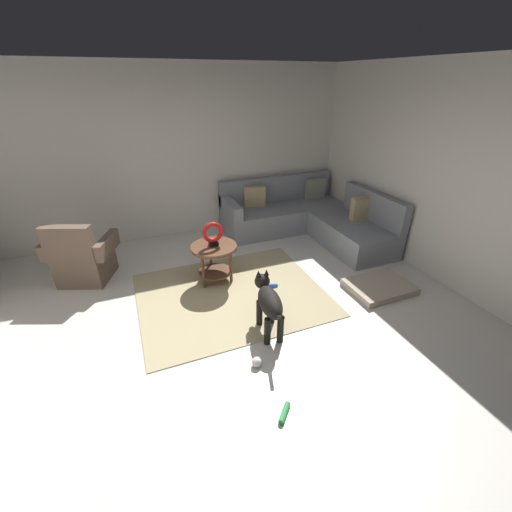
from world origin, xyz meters
The scene contains 13 objects.
ground_plane centered at (0.00, 0.00, -0.05)m, with size 6.00×6.00×0.10m, color silver.
wall_back centered at (0.00, 2.94, 1.35)m, with size 6.00×0.12×2.70m, color silver.
wall_right centered at (2.94, 0.00, 1.35)m, with size 0.12×6.00×2.70m, color silver.
area_rug centered at (0.15, 0.70, 0.01)m, with size 2.30×1.90×0.01m, color tan.
sectional_couch centered at (1.99, 2.01, 0.29)m, with size 2.20×2.25×0.88m.
armchair centered at (-1.58, 1.78, 0.32)m, with size 0.96×0.85×0.88m.
side_table centered at (0.05, 1.09, 0.42)m, with size 0.60×0.60×0.54m.
torus_sculpture centered at (0.05, 1.09, 0.71)m, with size 0.28×0.08×0.33m.
dog_bed_mat centered at (1.98, 0.08, 0.04)m, with size 0.80×0.60×0.09m, color #B2A38E.
dog centered at (0.31, -0.10, 0.38)m, with size 0.28×0.85×0.63m.
dog_toy_ball centered at (0.00, -0.54, 0.05)m, with size 0.10×0.10×0.10m, color silver.
dog_toy_rope centered at (0.01, -1.11, 0.03)m, with size 0.05×0.05×0.19m, color green.
dog_toy_bone centered at (0.69, 0.65, 0.03)m, with size 0.18×0.06×0.06m, color blue.
Camera 1 is at (-0.88, -2.70, 2.45)m, focal length 23.36 mm.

